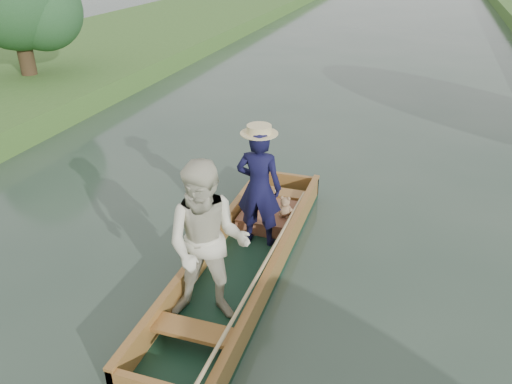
% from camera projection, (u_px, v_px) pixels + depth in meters
% --- Properties ---
extents(ground, '(120.00, 120.00, 0.00)m').
position_uv_depth(ground, '(243.00, 270.00, 7.02)').
color(ground, '#283D30').
rests_on(ground, ground).
extents(trees_far, '(21.02, 5.00, 4.52)m').
position_uv_depth(trees_far, '(455.00, 29.00, 9.61)').
color(trees_far, '#47331E').
rests_on(trees_far, ground).
extents(punt, '(1.16, 5.00, 2.11)m').
position_uv_depth(punt, '(233.00, 236.00, 6.38)').
color(punt, '#122F1F').
rests_on(punt, ground).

